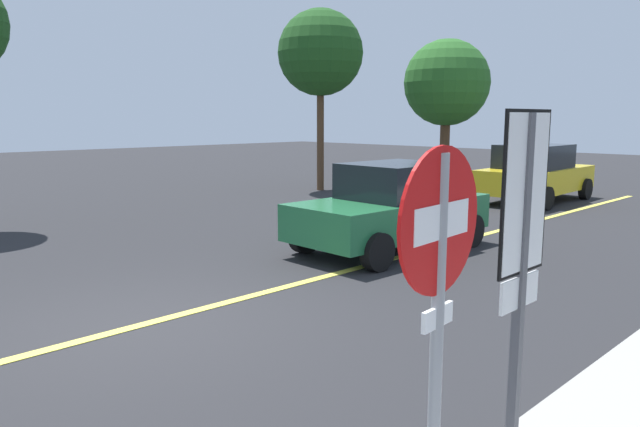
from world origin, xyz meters
TOP-DOWN VIEW (x-y plane):
  - ground_plane at (0.00, 0.00)m, footprint 80.00×80.00m
  - lane_marking_centre at (3.00, 0.00)m, footprint 28.00×0.16m
  - stop_sign at (-0.72, -4.71)m, footprint 0.76×0.08m
  - speed_limit_sign at (0.14, -4.72)m, footprint 0.54×0.06m
  - car_yellow_behind_van at (13.66, 1.62)m, footprint 4.41×2.25m
  - car_green_far_lane at (5.49, 0.51)m, footprint 4.02×2.10m
  - tree_left_verge at (15.89, 6.28)m, footprint 3.17×3.17m
  - tree_right_verge at (11.13, 8.12)m, footprint 2.86×2.86m

SIDE VIEW (x-z plane):
  - ground_plane at x=0.00m, z-range 0.00..0.00m
  - lane_marking_centre at x=3.00m, z-range 0.00..0.01m
  - car_green_far_lane at x=5.49m, z-range 0.00..1.63m
  - car_yellow_behind_van at x=13.66m, z-range 0.00..1.70m
  - stop_sign at x=-0.72m, z-range 0.43..2.77m
  - speed_limit_sign at x=0.14m, z-range 0.50..3.02m
  - tree_left_verge at x=15.89m, z-range 1.06..6.40m
  - tree_right_verge at x=11.13m, z-range 1.57..7.63m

